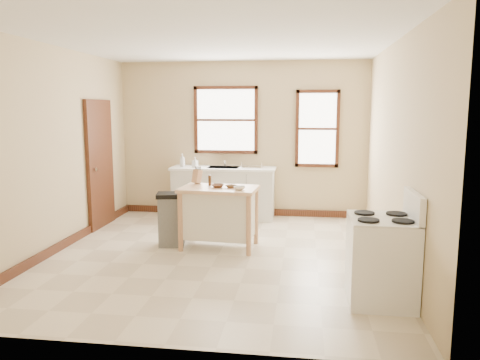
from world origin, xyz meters
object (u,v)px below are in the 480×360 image
Objects in this scene: bowl_a at (218,186)px; bowl_c at (239,188)px; dish_rack at (252,165)px; knife_block at (197,177)px; gas_stove at (381,247)px; trash_bin at (171,219)px; pepper_grinder at (210,180)px; soap_bottle_b at (195,162)px; soap_bottle_a at (182,160)px; kitchen_island at (219,218)px; bowl_b at (231,186)px.

bowl_a is 0.37m from bowl_c.
dish_rack reaches higher than bowl_a.
gas_stove is (2.34, -1.89, -0.39)m from knife_block.
trash_bin is (-1.01, 0.17, -0.51)m from bowl_c.
pepper_grinder is at bearing 134.75° from bowl_a.
dish_rack is at bearing 91.19° from bowl_c.
pepper_grinder is at bearing 146.91° from bowl_c.
soap_bottle_a is at bearing -159.74° from soap_bottle_b.
soap_bottle_a is 1.31× the size of soap_bottle_b.
trash_bin is at bearing -175.82° from kitchen_island.
soap_bottle_a is 2.01m from bowl_a.
soap_bottle_b reaches higher than dish_rack.
soap_bottle_a is at bearing 123.97° from bowl_c.
soap_bottle_b is at bearing 117.75° from bowl_b.
bowl_c is at bearing -5.00° from knife_block.
bowl_a is 1.23× the size of bowl_b.
bowl_c is 0.14× the size of gas_stove.
bowl_a is (0.14, -0.14, -0.05)m from pepper_grinder.
trash_bin is (-0.68, 0.00, -0.50)m from bowl_a.
trash_bin is (-0.54, -0.14, -0.56)m from pepper_grinder.
bowl_b reaches higher than kitchen_island.
knife_block reaches higher than dish_rack.
pepper_grinder is (-0.43, -1.68, -0.03)m from dish_rack.
trash_bin is at bearing 170.54° from bowl_c.
dish_rack is 2.50× the size of pepper_grinder.
knife_block is at bearing 153.38° from bowl_b.
bowl_a is (-0.29, -1.82, -0.08)m from dish_rack.
kitchen_island is 0.93× the size of gas_stove.
gas_stove reaches higher than soap_bottle_b.
bowl_b reaches higher than trash_bin.
bowl_c reaches higher than bowl_a.
trash_bin is at bearing 179.66° from bowl_a.
soap_bottle_b is 1.90m from bowl_a.
soap_bottle_a is at bearing 131.07° from gas_stove.
gas_stove is at bearing -42.73° from trash_bin.
bowl_a is at bearing -9.85° from knife_block.
bowl_c is at bearing -36.87° from soap_bottle_b.
knife_block is at bearing -111.57° from dish_rack.
bowl_b is 2.44m from gas_stove.
kitchen_island is at bearing 19.38° from bowl_a.
bowl_b is (0.19, -0.00, -0.00)m from bowl_a.
knife_block reaches higher than bowl_c.
kitchen_island is (0.75, -1.74, -0.58)m from soap_bottle_b.
gas_stove reaches higher than bowl_b.
soap_bottle_a reaches higher than bowl_b.
soap_bottle_b is 0.91× the size of knife_block.
knife_block is 0.81m from bowl_c.
soap_bottle_a is 2.11m from bowl_b.
soap_bottle_a reaches higher than soap_bottle_b.
pepper_grinder is 0.20× the size of trash_bin.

